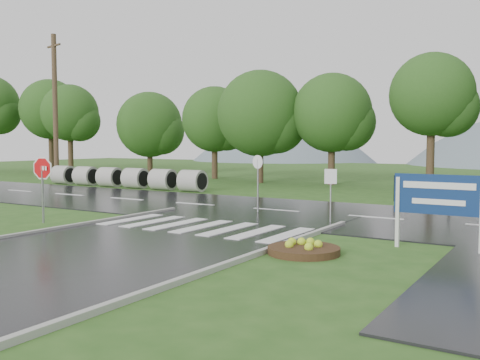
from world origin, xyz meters
The scene contains 12 objects.
ground centered at (0.00, 0.00, 0.00)m, with size 120.00×120.00×0.00m, color #2B541C.
main_road centered at (0.00, 10.00, 0.00)m, with size 90.00×8.00×0.04m, color black.
crosswalk centered at (0.00, 5.00, 0.06)m, with size 6.50×2.80×0.02m.
curb_right centered at (3.55, -4.00, 0.00)m, with size 0.15×24.00×0.12m, color #A3A39B.
treeline centered at (1.00, 24.00, 0.00)m, with size 83.20×5.20×10.00m.
culvert_pipes centered at (-13.12, 15.00, 0.60)m, with size 11.80×1.20×1.20m.
stop_sign centered at (-5.19, 3.09, 1.67)m, with size 1.05×0.21×2.38m.
estate_billboard centered at (7.08, 5.23, 1.32)m, with size 2.19×0.10×1.91m.
flower_bed centered at (4.40, 3.12, 0.13)m, with size 1.76×1.76×0.35m.
reg_sign_small centered at (3.08, 8.04, 1.32)m, with size 0.40×0.13×1.83m.
reg_sign_round centered at (-0.32, 9.09, 1.41)m, with size 0.51×0.14×2.23m.
utility_pole_west centered at (-19.66, 15.50, 5.03)m, with size 1.74×0.52×9.90m.
Camera 1 is at (9.83, -8.59, 2.70)m, focal length 40.00 mm.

